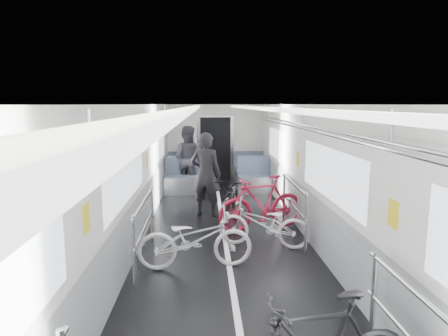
{
  "coord_description": "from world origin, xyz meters",
  "views": [
    {
      "loc": [
        -0.36,
        -5.67,
        2.4
      ],
      "look_at": [
        0.0,
        1.57,
        1.24
      ],
      "focal_mm": 32.0,
      "sensor_mm": 36.0,
      "label": 1
    }
  ],
  "objects_px": {
    "bike_right_mid": "(263,224)",
    "person_standing": "(206,174)",
    "bike_aisle": "(231,197)",
    "bike_right_far": "(262,203)",
    "bike_left_far": "(195,239)",
    "person_seated": "(187,159)"
  },
  "relations": [
    {
      "from": "bike_aisle",
      "to": "person_seated",
      "type": "xyz_separation_m",
      "value": [
        -1.06,
        2.58,
        0.5
      ]
    },
    {
      "from": "bike_right_far",
      "to": "person_seated",
      "type": "bearing_deg",
      "value": -174.82
    },
    {
      "from": "bike_right_far",
      "to": "bike_aisle",
      "type": "bearing_deg",
      "value": -171.74
    },
    {
      "from": "bike_aisle",
      "to": "person_seated",
      "type": "distance_m",
      "value": 2.83
    },
    {
      "from": "bike_left_far",
      "to": "bike_right_far",
      "type": "relative_size",
      "value": 0.95
    },
    {
      "from": "bike_aisle",
      "to": "person_seated",
      "type": "relative_size",
      "value": 0.87
    },
    {
      "from": "bike_right_far",
      "to": "bike_aisle",
      "type": "distance_m",
      "value": 1.15
    },
    {
      "from": "bike_left_far",
      "to": "bike_right_mid",
      "type": "xyz_separation_m",
      "value": [
        1.13,
        0.83,
        -0.04
      ]
    },
    {
      "from": "bike_right_mid",
      "to": "person_standing",
      "type": "xyz_separation_m",
      "value": [
        -0.96,
        2.02,
        0.5
      ]
    },
    {
      "from": "bike_right_mid",
      "to": "bike_left_far",
      "type": "bearing_deg",
      "value": -37.59
    },
    {
      "from": "bike_left_far",
      "to": "bike_right_mid",
      "type": "height_order",
      "value": "bike_left_far"
    },
    {
      "from": "bike_left_far",
      "to": "bike_right_far",
      "type": "height_order",
      "value": "bike_right_far"
    },
    {
      "from": "bike_right_mid",
      "to": "bike_aisle",
      "type": "height_order",
      "value": "bike_aisle"
    },
    {
      "from": "bike_left_far",
      "to": "person_seated",
      "type": "height_order",
      "value": "person_seated"
    },
    {
      "from": "bike_right_far",
      "to": "person_standing",
      "type": "height_order",
      "value": "person_standing"
    },
    {
      "from": "person_seated",
      "to": "bike_right_mid",
      "type": "bearing_deg",
      "value": 122.71
    },
    {
      "from": "bike_right_mid",
      "to": "bike_aisle",
      "type": "relative_size",
      "value": 0.98
    },
    {
      "from": "bike_aisle",
      "to": "person_standing",
      "type": "xyz_separation_m",
      "value": [
        -0.55,
        0.1,
        0.49
      ]
    },
    {
      "from": "person_seated",
      "to": "person_standing",
      "type": "bearing_deg",
      "value": 116.29
    },
    {
      "from": "person_seated",
      "to": "bike_aisle",
      "type": "bearing_deg",
      "value": 126.95
    },
    {
      "from": "person_standing",
      "to": "bike_right_far",
      "type": "bearing_deg",
      "value": 149.39
    },
    {
      "from": "bike_right_mid",
      "to": "person_seated",
      "type": "xyz_separation_m",
      "value": [
        -1.46,
        4.51,
        0.51
      ]
    }
  ]
}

